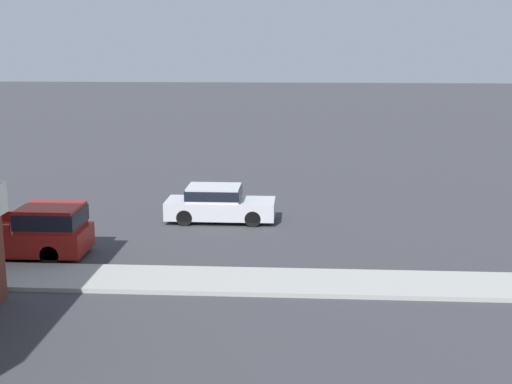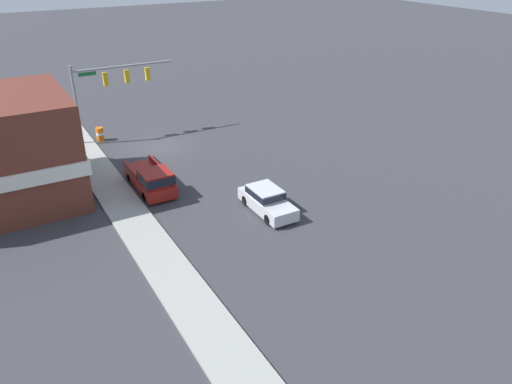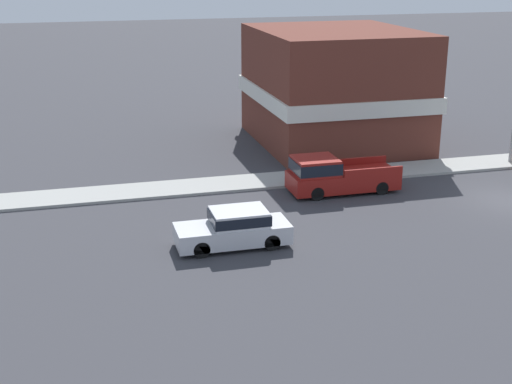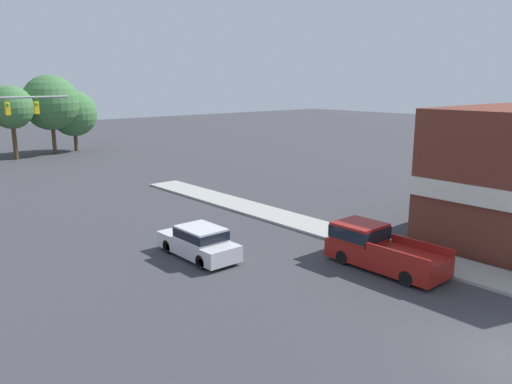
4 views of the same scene
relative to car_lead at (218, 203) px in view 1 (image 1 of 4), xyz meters
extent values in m
cylinder|color=black|center=(-0.78, 1.50, -0.46)|extent=(0.22, 0.66, 0.66)
cylinder|color=black|center=(0.78, 1.50, -0.46)|extent=(0.22, 0.66, 0.66)
cylinder|color=black|center=(-0.78, -1.30, -0.46)|extent=(0.22, 0.66, 0.66)
cylinder|color=black|center=(0.78, -1.30, -0.46)|extent=(0.22, 0.66, 0.66)
cube|color=silver|center=(0.00, 0.10, -0.23)|extent=(1.78, 4.53, 0.74)
cube|color=silver|center=(0.00, -0.17, 0.43)|extent=(1.64, 2.17, 0.59)
cube|color=black|center=(0.00, -0.17, 0.43)|extent=(1.66, 2.26, 0.41)
cylinder|color=black|center=(4.39, -5.03, -0.46)|extent=(0.22, 0.66, 0.66)
cylinder|color=black|center=(6.18, -5.03, -0.46)|extent=(0.22, 0.66, 0.66)
cube|color=maroon|center=(5.28, -6.68, -0.18)|extent=(2.01, 5.33, 0.85)
cube|color=maroon|center=(5.28, -5.23, 0.64)|extent=(1.91, 2.03, 0.79)
cube|color=black|center=(5.28, -5.23, 0.64)|extent=(1.93, 2.11, 0.55)
camera|label=1|loc=(28.84, 3.43, 6.70)|focal=50.00mm
camera|label=2|loc=(14.24, 23.52, 14.38)|focal=35.00mm
camera|label=3|loc=(-25.63, 6.00, 10.34)|focal=50.00mm
camera|label=4|loc=(-12.65, -18.59, 7.33)|focal=35.00mm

